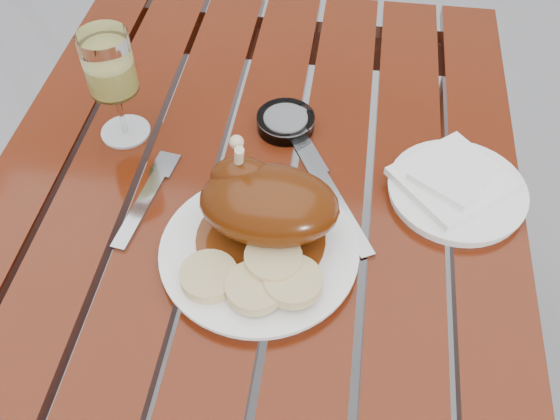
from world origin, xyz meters
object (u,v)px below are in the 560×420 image
object	(u,v)px
ashtray	(286,122)
table	(253,344)
dinner_plate	(259,252)
side_plate	(457,191)
wine_glass	(114,87)

from	to	relation	value
ashtray	table	bearing A→B (deg)	-99.54
dinner_plate	ashtray	xyz separation A→B (m)	(0.00, 0.26, 0.00)
side_plate	ashtray	bearing A→B (deg)	157.69
table	ashtray	world-z (taller)	ashtray
wine_glass	dinner_plate	bearing A→B (deg)	-39.97
dinner_plate	ashtray	bearing A→B (deg)	89.85
table	dinner_plate	bearing A→B (deg)	-62.29
dinner_plate	wine_glass	world-z (taller)	wine_glass
table	wine_glass	world-z (taller)	wine_glass
side_plate	ashtray	distance (m)	0.29
table	side_plate	bearing A→B (deg)	16.29
dinner_plate	table	bearing A→B (deg)	117.71
table	dinner_plate	xyz separation A→B (m)	(0.03, -0.06, 0.38)
table	ashtray	bearing A→B (deg)	80.46
wine_glass	ashtray	world-z (taller)	wine_glass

